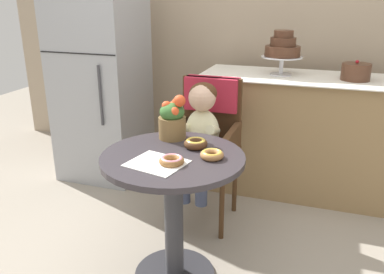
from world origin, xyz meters
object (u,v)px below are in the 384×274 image
(donut_mid, at_px, (196,143))
(cafe_table, at_px, (173,193))
(seated_child, at_px, (201,129))
(donut_front, at_px, (172,160))
(refrigerator, at_px, (101,75))
(tiered_cake_stand, at_px, (283,49))
(wicker_chair, at_px, (208,127))
(donut_side, at_px, (212,154))
(round_layer_cake, at_px, (356,72))
(flower_vase, at_px, (172,118))

(donut_mid, bearing_deg, cafe_table, -119.09)
(seated_child, distance_m, donut_front, 0.66)
(donut_mid, height_order, refrigerator, refrigerator)
(seated_child, bearing_deg, tiered_cake_stand, 62.85)
(seated_child, distance_m, refrigerator, 1.17)
(wicker_chair, bearing_deg, seated_child, -92.00)
(donut_front, bearing_deg, tiered_cake_stand, 77.22)
(donut_side, bearing_deg, donut_front, -141.03)
(donut_mid, bearing_deg, donut_front, -99.59)
(cafe_table, bearing_deg, donut_side, 7.70)
(wicker_chair, relative_size, donut_side, 8.26)
(seated_child, distance_m, round_layer_cake, 1.19)
(seated_child, distance_m, flower_vase, 0.36)
(cafe_table, distance_m, round_layer_cake, 1.61)
(seated_child, relative_size, round_layer_cake, 3.67)
(wicker_chair, xyz_separation_m, donut_front, (0.07, -0.81, 0.10))
(donut_mid, xyz_separation_m, donut_side, (0.12, -0.11, -0.00))
(donut_side, height_order, refrigerator, refrigerator)
(wicker_chair, height_order, donut_mid, wicker_chair)
(donut_mid, bearing_deg, flower_vase, 149.84)
(cafe_table, height_order, wicker_chair, wicker_chair)
(donut_mid, xyz_separation_m, flower_vase, (-0.17, 0.10, 0.09))
(donut_front, relative_size, donut_side, 1.03)
(seated_child, relative_size, flower_vase, 2.92)
(refrigerator, bearing_deg, tiered_cake_stand, 8.12)
(tiered_cake_stand, distance_m, round_layer_cake, 0.53)
(wicker_chair, distance_m, seated_child, 0.16)
(seated_child, bearing_deg, refrigerator, 151.77)
(flower_vase, relative_size, round_layer_cake, 1.26)
(round_layer_cake, bearing_deg, donut_side, -118.13)
(wicker_chair, xyz_separation_m, donut_mid, (0.11, -0.57, 0.10))
(seated_child, bearing_deg, donut_front, -84.30)
(cafe_table, xyz_separation_m, donut_side, (0.19, 0.03, 0.23))
(cafe_table, relative_size, seated_child, 0.99)
(donut_front, distance_m, flower_vase, 0.37)
(flower_vase, distance_m, tiered_cake_stand, 1.19)
(donut_mid, distance_m, tiered_cake_stand, 1.25)
(cafe_table, xyz_separation_m, seated_child, (-0.03, 0.55, 0.17))
(flower_vase, bearing_deg, wicker_chair, 82.77)
(cafe_table, bearing_deg, flower_vase, 111.36)
(donut_front, relative_size, flower_vase, 0.48)
(cafe_table, relative_size, round_layer_cake, 3.64)
(wicker_chair, height_order, round_layer_cake, round_layer_cake)
(cafe_table, distance_m, refrigerator, 1.56)
(donut_front, xyz_separation_m, tiered_cake_stand, (0.32, 1.40, 0.35))
(cafe_table, distance_m, seated_child, 0.58)
(donut_mid, relative_size, donut_side, 1.06)
(donut_side, height_order, flower_vase, flower_vase)
(donut_front, xyz_separation_m, round_layer_cake, (0.83, 1.39, 0.22))
(tiered_cake_stand, relative_size, refrigerator, 0.19)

